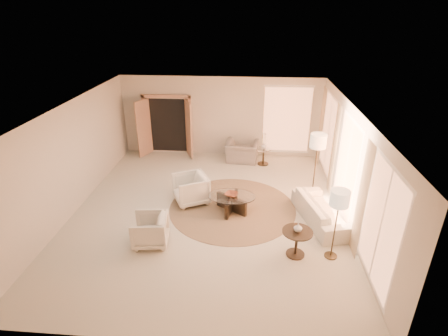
# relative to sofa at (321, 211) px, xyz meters

# --- Properties ---
(room) EXTENTS (7.04, 8.04, 2.83)m
(room) POSITION_rel_sofa_xyz_m (-2.90, 0.21, 1.10)
(room) COLOR beige
(room) RESTS_ON ground
(windows_right) EXTENTS (0.10, 6.40, 2.40)m
(windows_right) POSITION_rel_sofa_xyz_m (0.55, 0.31, 1.05)
(windows_right) COLOR #FF9E66
(windows_right) RESTS_ON room
(window_back_corner) EXTENTS (1.70, 0.10, 2.40)m
(window_back_corner) POSITION_rel_sofa_xyz_m (-0.60, 4.16, 1.05)
(window_back_corner) COLOR #FF9E66
(window_back_corner) RESTS_ON room
(curtains_right) EXTENTS (0.06, 5.20, 2.60)m
(curtains_right) POSITION_rel_sofa_xyz_m (0.50, 1.21, 1.00)
(curtains_right) COLOR tan
(curtains_right) RESTS_ON room
(french_doors) EXTENTS (1.95, 0.66, 2.16)m
(french_doors) POSITION_rel_sofa_xyz_m (-4.80, 4.03, 0.77)
(french_doors) COLOR tan
(french_doors) RESTS_ON room
(area_rug) EXTENTS (3.70, 3.70, 0.01)m
(area_rug) POSITION_rel_sofa_xyz_m (-2.26, 0.45, -0.29)
(area_rug) COLOR #493524
(area_rug) RESTS_ON room
(sofa) EXTENTS (1.32, 2.19, 0.60)m
(sofa) POSITION_rel_sofa_xyz_m (0.00, 0.00, 0.00)
(sofa) COLOR silver
(sofa) RESTS_ON room
(armchair_left) EXTENTS (1.10, 1.12, 0.88)m
(armchair_left) POSITION_rel_sofa_xyz_m (-3.42, 0.68, 0.14)
(armchair_left) COLOR silver
(armchair_left) RESTS_ON room
(armchair_right) EXTENTS (0.79, 0.84, 0.78)m
(armchair_right) POSITION_rel_sofa_xyz_m (-4.03, -1.24, 0.09)
(armchair_right) COLOR silver
(armchair_right) RESTS_ON room
(accent_chair) EXTENTS (1.15, 0.81, 0.95)m
(accent_chair) POSITION_rel_sofa_xyz_m (-2.12, 3.60, 0.17)
(accent_chair) COLOR gray
(accent_chair) RESTS_ON room
(coffee_table) EXTENTS (1.62, 1.62, 0.46)m
(coffee_table) POSITION_rel_sofa_xyz_m (-2.27, 0.28, -0.01)
(coffee_table) COLOR black
(coffee_table) RESTS_ON room
(end_table) EXTENTS (0.65, 0.65, 0.62)m
(end_table) POSITION_rel_sofa_xyz_m (-0.77, -1.39, 0.12)
(end_table) COLOR black
(end_table) RESTS_ON room
(side_table) EXTENTS (0.49, 0.49, 0.57)m
(side_table) POSITION_rel_sofa_xyz_m (-1.38, 3.38, 0.05)
(side_table) COLOR #30281B
(side_table) RESTS_ON room
(floor_lamp_near) EXTENTS (0.44, 0.44, 1.83)m
(floor_lamp_near) POSITION_rel_sofa_xyz_m (-0.00, 1.39, 1.26)
(floor_lamp_near) COLOR #30281B
(floor_lamp_near) RESTS_ON room
(floor_lamp_far) EXTENTS (0.39, 0.39, 1.63)m
(floor_lamp_far) POSITION_rel_sofa_xyz_m (0.00, -1.39, 1.08)
(floor_lamp_far) COLOR #30281B
(floor_lamp_far) RESTS_ON room
(bowl) EXTENTS (0.43, 0.43, 0.08)m
(bowl) POSITION_rel_sofa_xyz_m (-2.27, 0.28, 0.20)
(bowl) COLOR brown
(bowl) RESTS_ON coffee_table
(end_vase) EXTENTS (0.20, 0.20, 0.19)m
(end_vase) POSITION_rel_sofa_xyz_m (-0.77, -1.39, 0.41)
(end_vase) COLOR silver
(end_vase) RESTS_ON end_table
(side_vase) EXTENTS (0.24, 0.24, 0.22)m
(side_vase) POSITION_rel_sofa_xyz_m (-1.38, 3.38, 0.38)
(side_vase) COLOR silver
(side_vase) RESTS_ON side_table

